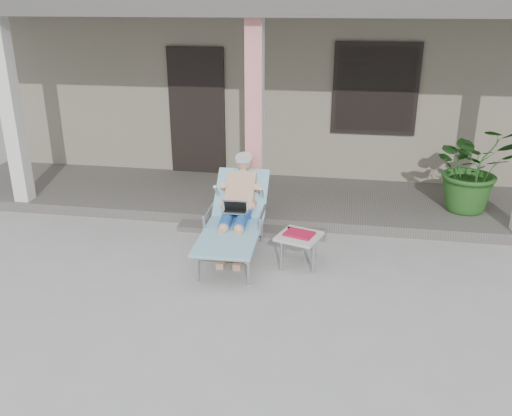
# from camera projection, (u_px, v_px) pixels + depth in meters

# --- Properties ---
(ground) EXTENTS (60.00, 60.00, 0.00)m
(ground) POSITION_uv_depth(u_px,v_px,m) (220.00, 302.00, 5.66)
(ground) COLOR #9E9E99
(ground) RESTS_ON ground
(house) EXTENTS (10.40, 5.40, 3.30)m
(house) POSITION_uv_depth(u_px,v_px,m) (291.00, 67.00, 11.03)
(house) COLOR gray
(house) RESTS_ON ground
(porch_deck) EXTENTS (10.00, 2.00, 0.15)m
(porch_deck) POSITION_uv_depth(u_px,v_px,m) (264.00, 199.00, 8.39)
(porch_deck) COLOR #605B56
(porch_deck) RESTS_ON ground
(porch_overhang) EXTENTS (10.00, 2.30, 2.85)m
(porch_overhang) POSITION_uv_depth(u_px,v_px,m) (265.00, 13.00, 7.36)
(porch_overhang) COLOR silver
(porch_overhang) RESTS_ON porch_deck
(porch_step) EXTENTS (2.00, 0.30, 0.07)m
(porch_step) POSITION_uv_depth(u_px,v_px,m) (251.00, 230.00, 7.35)
(porch_step) COLOR #605B56
(porch_step) RESTS_ON ground
(lounger) EXTENTS (0.72, 1.82, 1.17)m
(lounger) POSITION_uv_depth(u_px,v_px,m) (236.00, 196.00, 6.59)
(lounger) COLOR #B7B7BC
(lounger) RESTS_ON ground
(side_table) EXTENTS (0.58, 0.58, 0.42)m
(side_table) POSITION_uv_depth(u_px,v_px,m) (299.00, 238.00, 6.34)
(side_table) COLOR beige
(side_table) RESTS_ON ground
(potted_palm) EXTENTS (1.32, 1.22, 1.25)m
(potted_palm) POSITION_uv_depth(u_px,v_px,m) (473.00, 168.00, 7.54)
(potted_palm) COLOR #26591E
(potted_palm) RESTS_ON porch_deck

